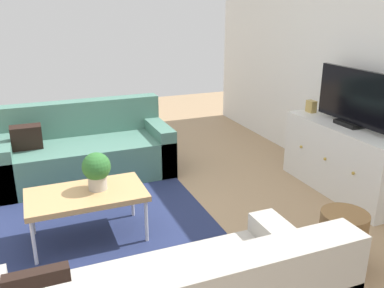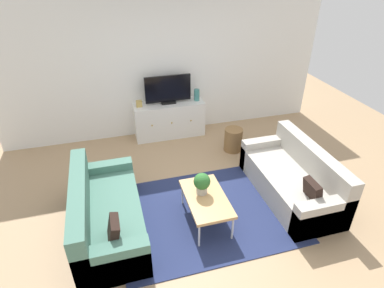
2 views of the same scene
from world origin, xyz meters
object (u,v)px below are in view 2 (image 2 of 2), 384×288
(potted_plant, at_px, (202,183))
(wicker_basket, at_px, (233,140))
(coffee_table, at_px, (206,199))
(couch_left_side, at_px, (102,216))
(couch_right_side, at_px, (295,180))
(tv_console, at_px, (169,119))
(flat_screen_tv, at_px, (168,90))
(glass_vase, at_px, (197,95))
(mantel_clock, at_px, (139,104))

(potted_plant, relative_size, wicker_basket, 0.71)
(coffee_table, distance_m, potted_plant, 0.23)
(couch_left_side, bearing_deg, couch_right_side, 0.00)
(couch_left_side, xyz_separation_m, couch_right_side, (2.87, 0.00, 0.00))
(couch_left_side, relative_size, wicker_basket, 4.14)
(tv_console, bearing_deg, couch_right_side, -58.75)
(couch_left_side, bearing_deg, coffee_table, -7.40)
(couch_left_side, relative_size, coffee_table, 1.96)
(tv_console, bearing_deg, flat_screen_tv, 90.00)
(couch_left_side, xyz_separation_m, glass_vase, (2.00, 2.37, 0.55))
(glass_vase, bearing_deg, mantel_clock, 180.00)
(glass_vase, xyz_separation_m, wicker_basket, (0.46, -0.90, -0.60))
(couch_left_side, height_order, couch_right_side, same)
(couch_right_side, bearing_deg, mantel_clock, 130.34)
(flat_screen_tv, bearing_deg, glass_vase, -1.99)
(couch_left_side, bearing_deg, flat_screen_tv, 59.19)
(mantel_clock, bearing_deg, wicker_basket, -29.17)
(couch_left_side, bearing_deg, potted_plant, -3.24)
(couch_right_side, distance_m, mantel_clock, 3.16)
(tv_console, height_order, wicker_basket, tv_console)
(mantel_clock, bearing_deg, couch_left_side, -109.74)
(potted_plant, relative_size, mantel_clock, 2.39)
(tv_console, height_order, glass_vase, glass_vase)
(flat_screen_tv, bearing_deg, mantel_clock, -178.01)
(flat_screen_tv, distance_m, glass_vase, 0.60)
(glass_vase, bearing_deg, flat_screen_tv, 178.01)
(coffee_table, bearing_deg, wicker_basket, 56.84)
(couch_right_side, distance_m, flat_screen_tv, 2.88)
(couch_left_side, xyz_separation_m, wicker_basket, (2.46, 1.48, -0.05))
(tv_console, bearing_deg, mantel_clock, 180.00)
(potted_plant, bearing_deg, couch_right_side, 2.88)
(coffee_table, distance_m, wicker_basket, 1.98)
(mantel_clock, bearing_deg, couch_right_side, -49.66)
(mantel_clock, bearing_deg, tv_console, -0.00)
(couch_right_side, xyz_separation_m, wicker_basket, (-0.41, 1.48, -0.05))
(coffee_table, distance_m, mantel_clock, 2.64)
(tv_console, height_order, flat_screen_tv, flat_screen_tv)
(couch_right_side, relative_size, wicker_basket, 4.14)
(coffee_table, bearing_deg, potted_plant, 106.61)
(potted_plant, height_order, wicker_basket, potted_plant)
(potted_plant, distance_m, glass_vase, 2.55)
(wicker_basket, bearing_deg, flat_screen_tv, 138.37)
(couch_right_side, distance_m, glass_vase, 2.59)
(couch_right_side, xyz_separation_m, mantel_clock, (-2.02, 2.37, 0.50))
(potted_plant, xyz_separation_m, flat_screen_tv, (0.08, 2.47, 0.39))
(potted_plant, distance_m, mantel_clock, 2.51)
(potted_plant, xyz_separation_m, tv_console, (0.08, 2.45, -0.24))
(couch_left_side, xyz_separation_m, flat_screen_tv, (1.43, 2.39, 0.71))
(glass_vase, height_order, wicker_basket, glass_vase)
(tv_console, bearing_deg, glass_vase, 0.00)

